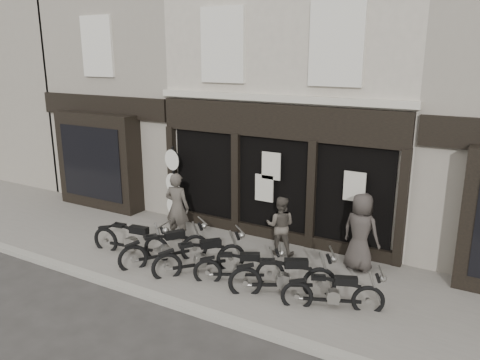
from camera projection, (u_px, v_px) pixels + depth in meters
The scene contains 16 objects.
ground_plane at pixel (216, 284), 10.84m from camera, with size 90.00×90.00×0.00m, color #2D2B28.
pavement at pixel (236, 267), 11.58m from camera, with size 30.00×4.20×0.12m, color #69635D.
kerb at pixel (184, 306), 9.78m from camera, with size 30.00×0.25×0.13m, color gray.
central_building at pixel (316, 90), 14.75m from camera, with size 7.30×6.22×8.34m.
neighbour_left at pixel (158, 85), 17.78m from camera, with size 5.60×6.73×8.34m.
filler_left at pixel (23, 78), 21.78m from camera, with size 11.00×6.00×8.20m, color gray.
motorcycle_0 at pixel (132, 242), 12.12m from camera, with size 2.31×0.66×1.11m.
motorcycle_1 at pixel (166, 251), 11.63m from camera, with size 1.57×2.00×1.10m.
motorcycle_2 at pixel (201, 260), 11.12m from camera, with size 1.71×1.89×1.10m.
motorcycle_3 at pixel (240, 270), 10.66m from camera, with size 1.92×1.22×1.00m.
motorcycle_4 at pixel (284, 280), 10.10m from camera, with size 2.14×1.42×1.13m.
motorcycle_5 at pixel (334, 296), 9.54m from camera, with size 1.98×1.08×1.01m.
man_left at pixel (177, 207), 12.84m from camera, with size 0.71×0.47×1.94m, color #443E38.
man_centre at pixel (280, 226), 12.03m from camera, with size 0.75×0.59×1.55m, color #4A433B.
man_right at pixel (361, 232), 11.13m from camera, with size 0.93×0.61×1.91m, color #36302D.
advert_sign_post at pixel (174, 190), 13.99m from camera, with size 0.62×0.40×2.55m.
Camera 1 is at (5.40, -8.24, 5.17)m, focal length 35.00 mm.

